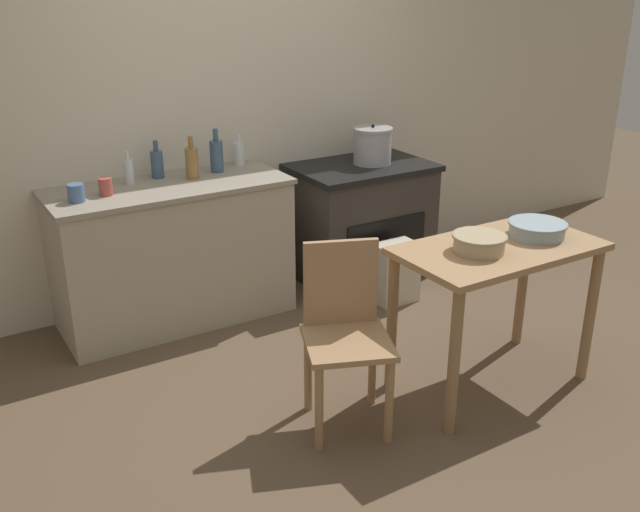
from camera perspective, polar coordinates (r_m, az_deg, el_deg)
name	(u,v)px	position (r m, az deg, el deg)	size (l,w,h in m)	color
ground_plane	(362,379)	(3.96, 3.37, -9.81)	(14.00, 14.00, 0.00)	brown
wall_back	(229,103)	(4.83, -7.29, 12.07)	(8.00, 0.07, 2.55)	beige
counter_cabinet	(173,253)	(4.54, -11.67, 0.27)	(1.44, 0.63, 0.89)	#B2A893
stove	(360,220)	(5.13, 3.23, 2.87)	(0.96, 0.68, 0.83)	#38332D
work_table	(497,271)	(3.74, 13.97, -1.19)	(1.05, 0.57, 0.79)	#A87F56
chair	(345,330)	(3.41, 2.00, -5.91)	(0.52, 0.52, 0.90)	#A87F56
flour_sack	(395,272)	(4.79, 6.04, -1.32)	(0.28, 0.20, 0.41)	beige
stock_pot	(372,146)	(5.02, 4.22, 8.80)	(0.28, 0.28, 0.28)	#A8A8AD
mixing_bowl_large	(479,242)	(3.57, 12.62, 1.08)	(0.27, 0.27, 0.09)	tan
mixing_bowl_small	(537,228)	(3.86, 16.99, 2.13)	(0.30, 0.30, 0.08)	#93A8B2
bottle_far_left	(192,162)	(4.47, -10.22, 7.39)	(0.08, 0.08, 0.26)	olive
bottle_left	(239,153)	(4.75, -6.50, 8.19)	(0.07, 0.07, 0.21)	silver
bottle_mid_left	(129,171)	(4.43, -15.05, 6.57)	(0.06, 0.06, 0.20)	silver
bottle_center_left	(157,163)	(4.53, -12.91, 7.23)	(0.08, 0.08, 0.23)	#3D5675
bottle_center	(216,155)	(4.60, -8.28, 7.98)	(0.08, 0.08, 0.28)	#3D5675
cup_center_right	(106,187)	(4.24, -16.78, 5.33)	(0.08, 0.08, 0.10)	#B74C42
cup_mid_right	(76,193)	(4.17, -18.93, 4.79)	(0.09, 0.09, 0.10)	#4C6B99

